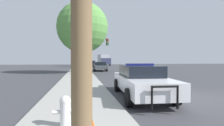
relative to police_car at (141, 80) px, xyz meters
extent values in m
plane|color=#3D3D42|center=(2.24, -0.65, -0.78)|extent=(110.00, 110.00, 0.00)
cube|color=#A3A099|center=(-2.86, -0.65, -0.71)|extent=(3.00, 110.00, 0.13)
cube|color=white|center=(0.00, -0.06, -0.12)|extent=(2.20, 5.22, 0.62)
cube|color=black|center=(0.01, 0.19, 0.44)|extent=(1.77, 2.76, 0.50)
cylinder|color=black|center=(0.79, -1.70, -0.44)|extent=(0.29, 0.70, 0.69)
cylinder|color=black|center=(-1.02, -1.58, -0.44)|extent=(0.29, 0.70, 0.69)
cylinder|color=black|center=(1.01, 1.46, -0.44)|extent=(0.29, 0.70, 0.69)
cylinder|color=black|center=(-0.80, 1.58, -0.44)|extent=(0.29, 0.70, 0.69)
cylinder|color=black|center=(0.23, -2.76, -0.22)|extent=(0.07, 0.07, 0.75)
cylinder|color=black|center=(-0.60, -2.70, -0.22)|extent=(0.07, 0.07, 0.75)
cylinder|color=black|center=(-0.19, -2.73, 0.12)|extent=(0.88, 0.13, 0.07)
cube|color=navy|center=(0.01, 0.19, 0.73)|extent=(1.34, 0.29, 0.09)
cube|color=navy|center=(0.92, -0.12, -0.09)|extent=(0.26, 3.67, 0.17)
cylinder|color=white|center=(-3.15, -3.39, -0.36)|extent=(0.25, 0.25, 0.57)
sphere|color=white|center=(-3.15, -3.39, -0.05)|extent=(0.27, 0.27, 0.27)
cylinder|color=white|center=(-3.36, -3.39, -0.31)|extent=(0.18, 0.10, 0.10)
cylinder|color=white|center=(-2.93, -3.39, -0.31)|extent=(0.18, 0.10, 0.10)
cylinder|color=#424247|center=(-2.19, 16.00, 1.65)|extent=(0.16, 0.16, 4.60)
cylinder|color=#424247|center=(-0.66, 16.00, 3.80)|extent=(3.07, 0.11, 0.11)
cube|color=black|center=(0.87, 16.00, 3.35)|extent=(0.30, 0.24, 0.90)
sphere|color=red|center=(0.87, 15.87, 3.65)|extent=(0.20, 0.20, 0.20)
sphere|color=orange|center=(0.87, 15.87, 3.35)|extent=(0.20, 0.20, 0.20)
sphere|color=green|center=(0.87, 15.87, 3.05)|extent=(0.20, 0.20, 0.20)
cube|color=black|center=(-0.25, 34.32, -0.15)|extent=(2.08, 4.49, 0.60)
cube|color=black|center=(-0.24, 34.10, 0.41)|extent=(1.68, 2.38, 0.52)
cylinder|color=black|center=(-1.21, 35.60, -0.45)|extent=(0.29, 0.67, 0.66)
cylinder|color=black|center=(0.50, 35.73, -0.45)|extent=(0.29, 0.67, 0.66)
cylinder|color=black|center=(-1.01, 32.90, -0.45)|extent=(0.29, 0.67, 0.66)
cylinder|color=black|center=(0.71, 33.03, -0.45)|extent=(0.29, 0.67, 0.66)
cube|color=#474C51|center=(0.16, 18.52, -0.16)|extent=(1.99, 4.39, 0.53)
cube|color=black|center=(0.15, 18.31, 0.35)|extent=(1.63, 2.31, 0.50)
cylinder|color=black|center=(-0.63, 19.90, -0.43)|extent=(0.28, 0.72, 0.71)
cylinder|color=black|center=(1.10, 19.81, -0.43)|extent=(0.28, 0.72, 0.71)
cylinder|color=black|center=(-0.77, 17.23, -0.43)|extent=(0.28, 0.72, 0.71)
cylinder|color=black|center=(0.96, 17.14, -0.43)|extent=(0.28, 0.72, 0.71)
cube|color=#333856|center=(4.02, 38.96, 0.47)|extent=(2.51, 2.37, 1.66)
cube|color=#B2B2B7|center=(3.76, 42.92, 0.99)|extent=(2.74, 5.85, 2.70)
cylinder|color=black|center=(5.16, 39.26, -0.36)|extent=(0.33, 0.86, 0.84)
cylinder|color=black|center=(2.85, 39.11, -0.36)|extent=(0.33, 0.86, 0.84)
cylinder|color=black|center=(4.85, 44.06, -0.36)|extent=(0.33, 0.86, 0.84)
cylinder|color=black|center=(2.53, 43.91, -0.36)|extent=(0.33, 0.86, 0.84)
cylinder|color=brown|center=(-2.04, 35.78, 0.90)|extent=(0.41, 0.41, 3.10)
sphere|color=#387A33|center=(-2.04, 35.78, 3.46)|extent=(3.66, 3.66, 3.66)
cylinder|color=brown|center=(-2.49, 14.48, 1.29)|extent=(0.28, 0.28, 3.88)
sphere|color=#5B9947|center=(-2.49, 14.48, 4.99)|extent=(6.38, 6.38, 6.38)
camera|label=1|loc=(-2.78, -7.76, 0.97)|focal=28.00mm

